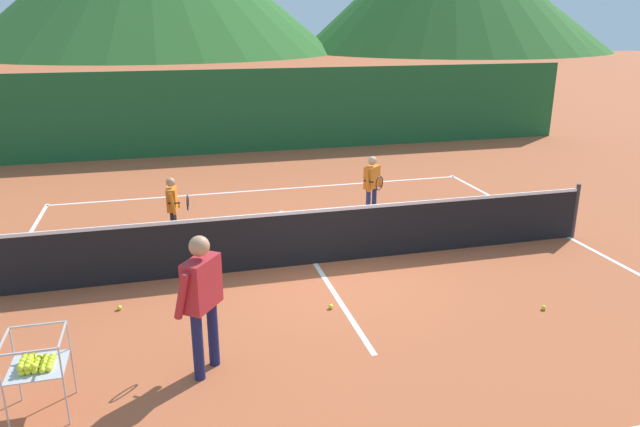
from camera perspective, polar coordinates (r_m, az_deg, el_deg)
ground_plane at (r=10.08m, az=-0.48°, el=-4.87°), size 120.00×120.00×0.00m
line_baseline_far at (r=14.46m, az=-5.13°, el=2.31°), size 10.03×0.08×0.01m
line_sideline_east at (r=12.23m, az=22.94°, el=-2.12°), size 0.08×9.72×0.01m
line_service_center at (r=10.08m, az=-0.48°, el=-4.85°), size 0.08×6.00×0.01m
tennis_net at (r=9.89m, az=-0.49°, el=-2.21°), size 10.26×0.08×1.05m
instructor at (r=6.85m, az=-11.38°, el=-7.50°), size 0.59×0.83×1.71m
student_0 at (r=11.18m, az=-14.07°, el=0.96°), size 0.41×0.63×1.22m
student_1 at (r=12.18m, az=5.08°, el=3.12°), size 0.51×0.67×1.32m
ball_cart at (r=6.90m, az=-25.91°, el=-12.99°), size 0.58×0.58×0.90m
tennis_ball_0 at (r=9.00m, az=-18.88°, el=-8.65°), size 0.07×0.07×0.07m
tennis_ball_2 at (r=8.98m, az=-13.10°, el=-8.19°), size 0.07×0.07×0.07m
tennis_ball_7 at (r=8.57m, az=1.06°, el=-9.01°), size 0.07×0.07×0.07m
tennis_ball_8 at (r=9.12m, az=20.88°, el=-8.52°), size 0.07×0.07×0.07m
windscreen_fence at (r=18.51m, az=-7.65°, el=9.78°), size 22.07×0.08×2.56m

